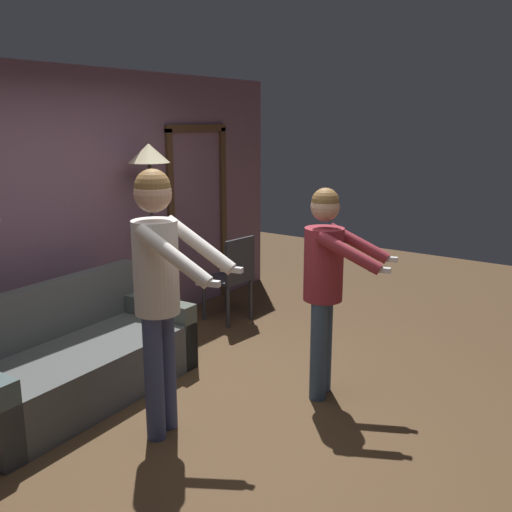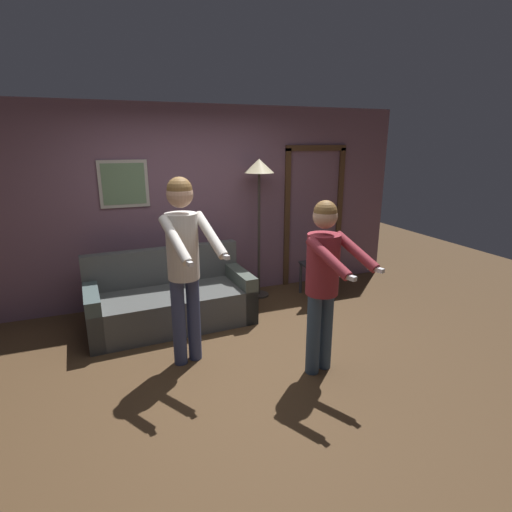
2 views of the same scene
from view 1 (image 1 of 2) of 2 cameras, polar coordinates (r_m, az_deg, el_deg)
The scene contains 7 objects.
ground_plane at distance 4.35m, azimuth -3.39°, elevation -15.88°, with size 12.00×12.00×0.00m, color #4C3520.
back_wall_assembly at distance 5.31m, azimuth -19.96°, elevation 3.67°, with size 6.40×0.10×2.60m.
couch at distance 4.76m, azimuth -17.66°, elevation -10.14°, with size 1.94×0.94×0.87m.
torchiere_lamp at distance 5.59m, azimuth -10.59°, elevation 8.35°, with size 0.40×0.40×1.91m.
person_standing_left at distance 3.79m, azimuth -9.70°, elevation -2.10°, with size 0.54×0.72×1.83m.
person_standing_right at distance 4.35m, azimuth 6.99°, elevation -1.84°, with size 0.54×0.70×1.65m.
dining_chair_distant at distance 6.08m, azimuth -2.33°, elevation -1.82°, with size 0.46×0.46×0.93m.
Camera 1 is at (-2.94, -2.40, 2.13)m, focal length 40.00 mm.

